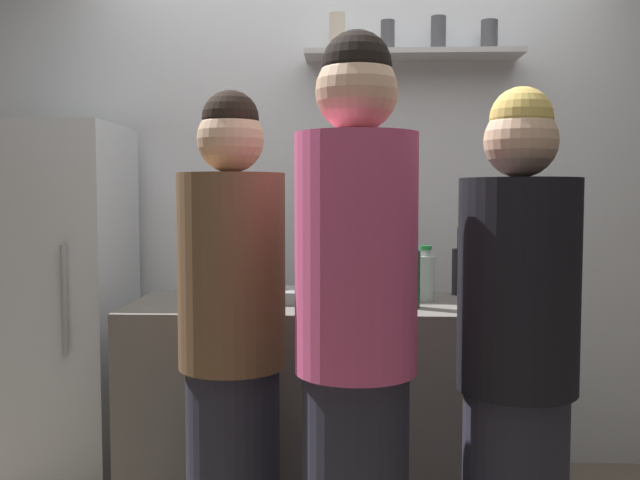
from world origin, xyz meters
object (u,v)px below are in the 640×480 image
at_px(person_blonde, 517,378).
at_px(wine_bottle_dark_glass, 461,269).
at_px(person_pink_top, 356,353).
at_px(baking_pan, 303,295).
at_px(wine_bottle_amber_glass, 241,272).
at_px(water_bottle_plastic, 426,276).
at_px(person_brown_jacket, 233,355).
at_px(refrigerator, 56,308).
at_px(utensil_holder, 372,282).
at_px(wine_bottle_green_glass, 411,276).
at_px(wine_bottle_pale_glass, 206,268).

bearing_deg(person_blonde, wine_bottle_dark_glass, -68.95).
bearing_deg(person_pink_top, wine_bottle_dark_glass, -96.99).
distance_m(baking_pan, wine_bottle_amber_glass, 0.28).
relative_size(water_bottle_plastic, person_blonde, 0.14).
relative_size(wine_bottle_dark_glass, person_brown_jacket, 0.18).
distance_m(wine_bottle_amber_glass, person_brown_jacket, 0.69).
height_order(wine_bottle_amber_glass, water_bottle_plastic, wine_bottle_amber_glass).
distance_m(wine_bottle_amber_glass, water_bottle_plastic, 0.75).
bearing_deg(person_brown_jacket, refrigerator, 149.05).
bearing_deg(utensil_holder, wine_bottle_green_glass, -67.68).
bearing_deg(refrigerator, wine_bottle_pale_glass, -18.06).
bearing_deg(wine_bottle_dark_glass, wine_bottle_pale_glass, -170.88).
xyz_separation_m(baking_pan, water_bottle_plastic, (0.50, 0.04, 0.07)).
height_order(utensil_holder, wine_bottle_pale_glass, wine_bottle_pale_glass).
height_order(wine_bottle_pale_glass, wine_bottle_green_glass, wine_bottle_pale_glass).
bearing_deg(wine_bottle_green_glass, person_brown_jacket, -142.30).
distance_m(refrigerator, person_blonde, 2.10).
height_order(water_bottle_plastic, person_pink_top, person_pink_top).
distance_m(wine_bottle_green_glass, person_blonde, 0.74).
height_order(wine_bottle_pale_glass, wine_bottle_dark_glass, wine_bottle_pale_glass).
bearing_deg(person_pink_top, person_blonde, -155.27).
xyz_separation_m(wine_bottle_amber_glass, wine_bottle_dark_glass, (0.92, 0.15, 0.00)).
distance_m(baking_pan, utensil_holder, 0.35).
xyz_separation_m(wine_bottle_green_glass, person_pink_top, (-0.22, -0.74, -0.13)).
bearing_deg(refrigerator, utensil_holder, -3.59).
bearing_deg(person_pink_top, wine_bottle_amber_glass, -47.43).
bearing_deg(baking_pan, utensil_holder, 34.35).
bearing_deg(wine_bottle_amber_glass, person_blonde, -42.91).
relative_size(refrigerator, water_bottle_plastic, 7.28).
bearing_deg(refrigerator, baking_pan, -14.12).
distance_m(wine_bottle_pale_glass, person_pink_top, 1.10).
height_order(wine_bottle_amber_glass, person_pink_top, person_pink_top).
relative_size(wine_bottle_amber_glass, person_blonde, 0.19).
height_order(baking_pan, person_brown_jacket, person_brown_jacket).
distance_m(wine_bottle_pale_glass, person_brown_jacket, 0.71).
bearing_deg(water_bottle_plastic, refrigerator, 171.42).
bearing_deg(wine_bottle_amber_glass, wine_bottle_green_glass, -15.90).
height_order(wine_bottle_green_glass, person_brown_jacket, person_brown_jacket).
xyz_separation_m(wine_bottle_pale_glass, water_bottle_plastic, (0.89, -0.01, -0.03)).
distance_m(baking_pan, person_brown_jacket, 0.64).
relative_size(wine_bottle_green_glass, person_pink_top, 0.18).
bearing_deg(wine_bottle_dark_glass, person_pink_top, -113.09).
xyz_separation_m(utensil_holder, wine_bottle_pale_glass, (-0.68, -0.15, 0.07)).
distance_m(refrigerator, utensil_holder, 1.43).
distance_m(wine_bottle_green_glass, person_pink_top, 0.78).
relative_size(baking_pan, wine_bottle_pale_glass, 1.05).
distance_m(wine_bottle_dark_glass, person_brown_jacket, 1.19).
xyz_separation_m(wine_bottle_amber_glass, person_brown_jacket, (0.07, -0.66, -0.19)).
distance_m(utensil_holder, person_pink_top, 1.07).
xyz_separation_m(wine_bottle_green_glass, water_bottle_plastic, (0.08, 0.17, -0.02)).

